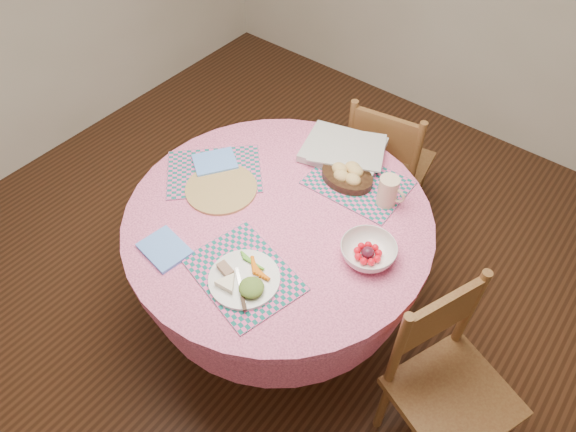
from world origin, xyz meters
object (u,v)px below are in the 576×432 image
(chair_back, at_px, (386,164))
(bread_bowl, at_px, (348,174))
(wicker_trivet, at_px, (221,188))
(latte_mug, at_px, (388,191))
(dining_table, at_px, (279,245))
(fruit_bowl, at_px, (368,252))
(chair_right, at_px, (446,381))
(dinner_plate, at_px, (245,280))

(chair_back, distance_m, bread_bowl, 0.60)
(wicker_trivet, distance_m, latte_mug, 0.69)
(dining_table, bearing_deg, bread_bowl, 72.60)
(chair_back, height_order, bread_bowl, chair_back)
(fruit_bowl, bearing_deg, wicker_trivet, -173.22)
(dining_table, height_order, bread_bowl, bread_bowl)
(fruit_bowl, bearing_deg, chair_back, 113.81)
(bread_bowl, bearing_deg, chair_back, 96.91)
(chair_back, bearing_deg, latte_mug, 107.26)
(chair_back, distance_m, fruit_bowl, 0.92)
(chair_right, height_order, fruit_bowl, chair_right)
(dining_table, relative_size, dinner_plate, 4.82)
(dining_table, bearing_deg, chair_back, 86.93)
(bread_bowl, bearing_deg, wicker_trivet, -135.92)
(dining_table, height_order, wicker_trivet, wicker_trivet)
(dinner_plate, relative_size, latte_mug, 1.99)
(chair_right, bearing_deg, chair_back, 63.47)
(chair_right, distance_m, fruit_bowl, 0.56)
(dining_table, bearing_deg, fruit_bowl, 6.35)
(dinner_plate, bearing_deg, chair_back, 93.38)
(chair_right, distance_m, latte_mug, 0.75)
(dining_table, height_order, chair_back, chair_back)
(dining_table, relative_size, bread_bowl, 5.39)
(chair_right, bearing_deg, latte_mug, 76.51)
(dining_table, distance_m, wicker_trivet, 0.34)
(bread_bowl, distance_m, latte_mug, 0.20)
(dinner_plate, bearing_deg, dining_table, 109.04)
(wicker_trivet, height_order, latte_mug, latte_mug)
(fruit_bowl, bearing_deg, dinner_plate, -126.98)
(bread_bowl, distance_m, fruit_bowl, 0.41)
(chair_right, xyz_separation_m, dinner_plate, (-0.72, -0.28, 0.32))
(dining_table, distance_m, dinner_plate, 0.41)
(chair_back, relative_size, fruit_bowl, 3.81)
(wicker_trivet, bearing_deg, dinner_plate, -36.72)
(chair_right, height_order, bread_bowl, chair_right)
(wicker_trivet, height_order, dinner_plate, dinner_plate)
(chair_right, xyz_separation_m, latte_mug, (-0.53, 0.37, 0.36))
(dining_table, bearing_deg, latte_mug, 46.83)
(chair_back, distance_m, wicker_trivet, 0.97)
(dining_table, relative_size, wicker_trivet, 4.13)
(wicker_trivet, distance_m, fruit_bowl, 0.67)
(wicker_trivet, xyz_separation_m, bread_bowl, (0.38, 0.37, 0.03))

